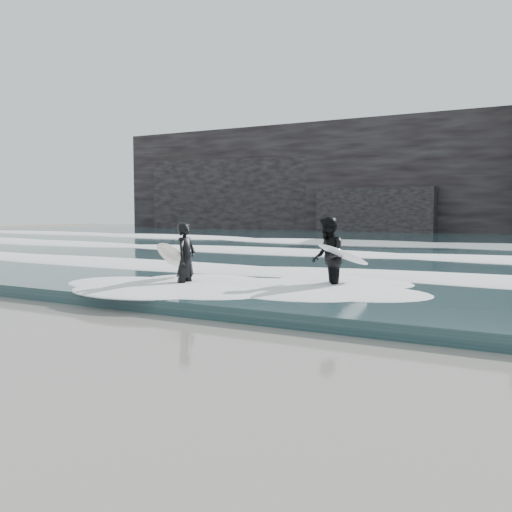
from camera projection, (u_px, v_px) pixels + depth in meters
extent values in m
plane|color=#846951|center=(56.00, 349.00, 8.65)|extent=(120.00, 120.00, 0.00)
cube|color=#223B40|center=(444.00, 243.00, 33.83)|extent=(90.00, 52.00, 0.30)
cube|color=black|center=(486.00, 176.00, 48.21)|extent=(70.00, 9.00, 10.00)
ellipsoid|color=white|center=(304.00, 270.00, 16.43)|extent=(60.00, 3.20, 0.20)
ellipsoid|color=white|center=(378.00, 253.00, 22.51)|extent=(60.00, 4.00, 0.24)
ellipsoid|color=white|center=(429.00, 241.00, 30.33)|extent=(60.00, 4.80, 0.30)
imported|color=black|center=(186.00, 259.00, 13.97)|extent=(0.50, 0.70, 1.81)
ellipsoid|color=silver|center=(174.00, 257.00, 14.21)|extent=(1.42, 2.27, 0.94)
imported|color=black|center=(328.00, 257.00, 13.66)|extent=(1.08, 1.18, 1.96)
ellipsoid|color=white|center=(344.00, 255.00, 13.45)|extent=(0.98, 2.07, 0.70)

